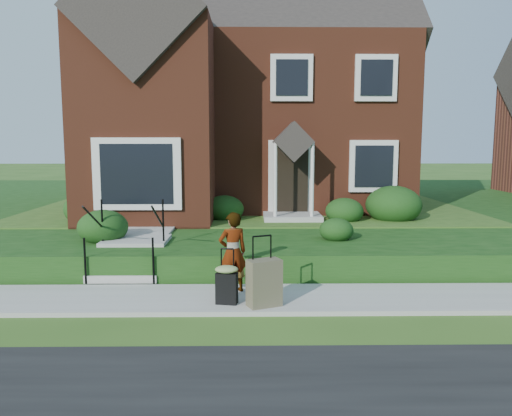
{
  "coord_description": "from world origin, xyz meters",
  "views": [
    {
      "loc": [
        -0.01,
        -8.5,
        2.76
      ],
      "look_at": [
        0.14,
        2.0,
        1.4
      ],
      "focal_mm": 35.0,
      "sensor_mm": 36.0,
      "label": 1
    }
  ],
  "objects_px": {
    "front_steps": "(131,252)",
    "suitcase_black": "(227,282)",
    "woman": "(233,252)",
    "suitcase_olive": "(264,283)"
  },
  "relations": [
    {
      "from": "front_steps",
      "to": "suitcase_black",
      "type": "relative_size",
      "value": 2.14
    },
    {
      "from": "front_steps",
      "to": "suitcase_black",
      "type": "height_order",
      "value": "front_steps"
    },
    {
      "from": "front_steps",
      "to": "woman",
      "type": "xyz_separation_m",
      "value": [
        2.19,
        -1.52,
        0.34
      ]
    },
    {
      "from": "woman",
      "to": "suitcase_black",
      "type": "height_order",
      "value": "woman"
    },
    {
      "from": "front_steps",
      "to": "woman",
      "type": "relative_size",
      "value": 1.38
    },
    {
      "from": "front_steps",
      "to": "suitcase_olive",
      "type": "bearing_deg",
      "value": -40.55
    },
    {
      "from": "woman",
      "to": "suitcase_black",
      "type": "relative_size",
      "value": 1.55
    },
    {
      "from": "suitcase_black",
      "to": "suitcase_olive",
      "type": "bearing_deg",
      "value": 0.1
    },
    {
      "from": "front_steps",
      "to": "suitcase_black",
      "type": "bearing_deg",
      "value": -46.38
    },
    {
      "from": "woman",
      "to": "suitcase_black",
      "type": "xyz_separation_m",
      "value": [
        -0.08,
        -0.7,
        -0.36
      ]
    }
  ]
}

